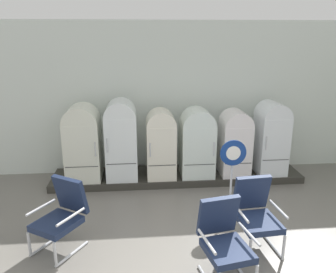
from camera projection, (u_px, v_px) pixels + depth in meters
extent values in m
cube|color=silver|center=(174.00, 98.00, 7.40)|extent=(11.76, 0.12, 3.24)
cube|color=#47443F|center=(175.00, 38.00, 7.03)|extent=(11.76, 0.07, 0.06)
cube|color=#302F29|center=(177.00, 176.00, 7.24)|extent=(5.17, 0.95, 0.14)
cube|color=silver|center=(83.00, 151.00, 6.80)|extent=(0.68, 0.68, 1.18)
cylinder|color=silver|center=(81.00, 122.00, 6.63)|extent=(0.68, 0.67, 0.68)
cube|color=#383838|center=(82.00, 167.00, 6.53)|extent=(0.62, 0.01, 0.01)
cylinder|color=silver|center=(95.00, 149.00, 6.44)|extent=(0.02, 0.02, 0.28)
cube|color=white|center=(122.00, 147.00, 6.85)|extent=(0.62, 0.70, 1.29)
cylinder|color=white|center=(120.00, 116.00, 6.67)|extent=(0.62, 0.68, 0.62)
cube|color=#383838|center=(121.00, 164.00, 6.58)|extent=(0.57, 0.01, 0.01)
cylinder|color=silver|center=(107.00, 146.00, 6.44)|extent=(0.02, 0.02, 0.28)
cube|color=silver|center=(161.00, 151.00, 6.90)|extent=(0.58, 0.60, 1.10)
cylinder|color=silver|center=(161.00, 124.00, 6.74)|extent=(0.58, 0.59, 0.58)
cube|color=#383838|center=(162.00, 165.00, 6.67)|extent=(0.53, 0.01, 0.01)
cylinder|color=silver|center=(150.00, 150.00, 6.54)|extent=(0.02, 0.02, 0.28)
cube|color=silver|center=(197.00, 150.00, 6.98)|extent=(0.67, 0.62, 1.07)
cylinder|color=silver|center=(198.00, 125.00, 6.82)|extent=(0.67, 0.60, 0.67)
cube|color=#383838|center=(199.00, 165.00, 6.74)|extent=(0.62, 0.01, 0.01)
cylinder|color=silver|center=(214.00, 149.00, 6.66)|extent=(0.02, 0.02, 0.28)
cube|color=white|center=(234.00, 149.00, 7.04)|extent=(0.58, 0.61, 1.06)
cylinder|color=white|center=(236.00, 125.00, 6.89)|extent=(0.58, 0.60, 0.58)
cube|color=#383838|center=(238.00, 163.00, 6.81)|extent=(0.54, 0.01, 0.01)
cylinder|color=silver|center=(228.00, 149.00, 6.68)|extent=(0.02, 0.02, 0.28)
cube|color=white|center=(270.00, 144.00, 7.12)|extent=(0.58, 0.67, 1.21)
cylinder|color=white|center=(273.00, 116.00, 6.94)|extent=(0.58, 0.66, 0.58)
cube|color=#383838|center=(276.00, 160.00, 6.86)|extent=(0.54, 0.01, 0.01)
cylinder|color=silver|center=(266.00, 143.00, 6.72)|extent=(0.02, 0.02, 0.28)
cylinder|color=silver|center=(47.00, 244.00, 4.98)|extent=(0.38, 0.55, 0.04)
cylinder|color=silver|center=(29.00, 244.00, 4.68)|extent=(0.06, 0.06, 0.36)
cylinder|color=silver|center=(72.00, 254.00, 4.77)|extent=(0.38, 0.55, 0.04)
cylinder|color=silver|center=(55.00, 254.00, 4.46)|extent=(0.06, 0.06, 0.36)
cube|color=#1C2847|center=(57.00, 224.00, 4.76)|extent=(0.75, 0.77, 0.09)
cube|color=#1C2847|center=(71.00, 194.00, 4.93)|extent=(0.54, 0.44, 0.55)
cylinder|color=silver|center=(41.00, 207.00, 4.83)|extent=(0.31, 0.45, 0.04)
cylinder|color=silver|center=(71.00, 217.00, 4.58)|extent=(0.31, 0.45, 0.04)
cylinder|color=silver|center=(241.00, 249.00, 4.86)|extent=(0.10, 0.63, 0.04)
cylinder|color=silver|center=(250.00, 251.00, 4.53)|extent=(0.04, 0.04, 0.36)
cylinder|color=silver|center=(272.00, 246.00, 4.95)|extent=(0.10, 0.63, 0.04)
cylinder|color=silver|center=(284.00, 247.00, 4.62)|extent=(0.04, 0.04, 0.36)
cube|color=#1C2847|center=(259.00, 223.00, 4.79)|extent=(0.57, 0.62, 0.09)
cube|color=#1C2847|center=(251.00, 192.00, 4.99)|extent=(0.54, 0.23, 0.55)
cylinder|color=silver|center=(241.00, 213.00, 4.68)|extent=(0.08, 0.52, 0.04)
cylinder|color=silver|center=(279.00, 209.00, 4.78)|extent=(0.08, 0.52, 0.04)
cube|color=#1C2847|center=(227.00, 251.00, 4.17)|extent=(0.63, 0.67, 0.09)
cube|color=#1C2847|center=(218.00, 215.00, 4.36)|extent=(0.55, 0.28, 0.55)
cylinder|color=silver|center=(207.00, 241.00, 4.04)|extent=(0.14, 0.51, 0.04)
cylinder|color=silver|center=(249.00, 234.00, 4.19)|extent=(0.14, 0.51, 0.04)
cylinder|color=#2D2D30|center=(229.00, 213.00, 5.84)|extent=(0.32, 0.32, 0.03)
cylinder|color=silver|center=(231.00, 183.00, 5.68)|extent=(0.04, 0.04, 1.10)
cylinder|color=navy|center=(233.00, 153.00, 5.49)|extent=(0.43, 0.02, 0.43)
cylinder|color=white|center=(233.00, 153.00, 5.48)|extent=(0.24, 0.00, 0.24)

